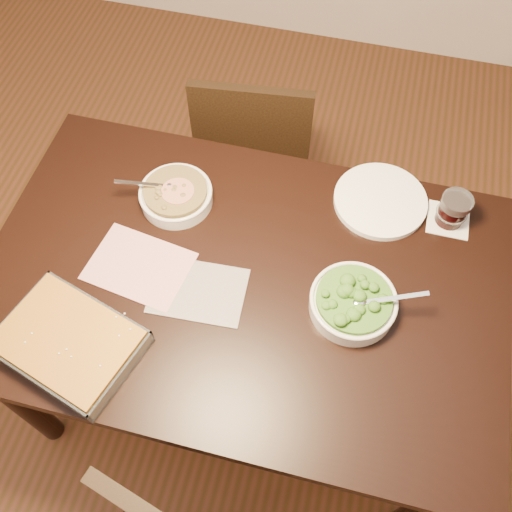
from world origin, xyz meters
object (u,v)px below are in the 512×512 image
table (243,296)px  chair_far (255,147)px  stew_bowl (176,195)px  dinner_plate (380,201)px  wine_tumbler (453,209)px  baking_dish (69,343)px  broccoli_bowl (353,302)px

table → chair_far: 0.74m
stew_bowl → dinner_plate: stew_bowl is taller
wine_tumbler → chair_far: chair_far is taller
baking_dish → dinner_plate: 0.93m
broccoli_bowl → dinner_plate: size_ratio=0.94×
broccoli_bowl → wine_tumbler: (0.22, 0.34, 0.02)m
table → wine_tumbler: bearing=32.4°
dinner_plate → broccoli_bowl: bearing=-94.1°
baking_dish → wine_tumbler: size_ratio=4.06×
table → stew_bowl: 0.35m
broccoli_bowl → chair_far: 0.89m
table → dinner_plate: dinner_plate is taller
table → dinner_plate: 0.48m
broccoli_bowl → dinner_plate: broccoli_bowl is taller
wine_tumbler → dinner_plate: wine_tumbler is taller
broccoli_bowl → wine_tumbler: bearing=56.9°
baking_dish → stew_bowl: bearing=94.2°
stew_bowl → wine_tumbler: (0.77, 0.12, 0.02)m
wine_tumbler → dinner_plate: 0.20m
table → stew_bowl: size_ratio=6.16×
broccoli_bowl → wine_tumbler: size_ratio=2.63×
table → baking_dish: (-0.36, -0.29, 0.12)m
stew_bowl → broccoli_bowl: 0.59m
wine_tumbler → stew_bowl: bearing=-170.9°
broccoli_bowl → wine_tumbler: wine_tumbler is taller
baking_dish → chair_far: 1.06m
broccoli_bowl → chair_far: size_ratio=0.29×
broccoli_bowl → dinner_plate: (0.03, 0.35, -0.02)m
stew_bowl → chair_far: size_ratio=0.27×
baking_dish → dinner_plate: bearing=59.7°
chair_far → wine_tumbler: bearing=144.0°
stew_bowl → chair_far: (0.11, 0.50, -0.30)m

